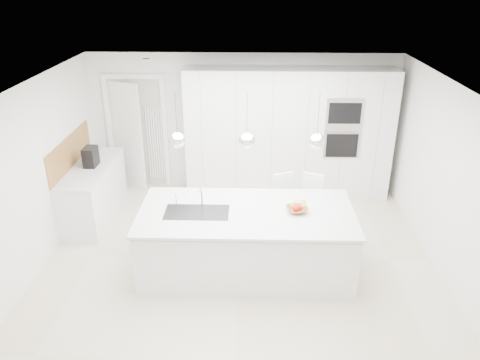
{
  "coord_description": "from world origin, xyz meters",
  "views": [
    {
      "loc": [
        0.16,
        -5.68,
        3.81
      ],
      "look_at": [
        0.0,
        0.3,
        1.1
      ],
      "focal_mm": 35.0,
      "sensor_mm": 36.0,
      "label": 1
    }
  ],
  "objects_px": {
    "espresso_machine": "(91,157)",
    "island_base": "(246,244)",
    "bar_stool_right": "(313,209)",
    "bar_stool_left": "(282,209)",
    "fruit_bowl": "(297,210)"
  },
  "relations": [
    {
      "from": "island_base",
      "to": "bar_stool_right",
      "type": "xyz_separation_m",
      "value": [
        0.99,
        0.87,
        0.08
      ]
    },
    {
      "from": "fruit_bowl",
      "to": "espresso_machine",
      "type": "xyz_separation_m",
      "value": [
        -3.19,
        1.49,
        0.12
      ]
    },
    {
      "from": "bar_stool_right",
      "to": "island_base",
      "type": "bearing_deg",
      "value": -115.88
    },
    {
      "from": "island_base",
      "to": "bar_stool_left",
      "type": "relative_size",
      "value": 2.69
    },
    {
      "from": "island_base",
      "to": "bar_stool_left",
      "type": "distance_m",
      "value": 1.0
    },
    {
      "from": "island_base",
      "to": "espresso_machine",
      "type": "xyz_separation_m",
      "value": [
        -2.53,
        1.54,
        0.63
      ]
    },
    {
      "from": "espresso_machine",
      "to": "island_base",
      "type": "bearing_deg",
      "value": -29.65
    },
    {
      "from": "bar_stool_right",
      "to": "fruit_bowl",
      "type": "bearing_deg",
      "value": -88.81
    },
    {
      "from": "island_base",
      "to": "fruit_bowl",
      "type": "height_order",
      "value": "fruit_bowl"
    },
    {
      "from": "fruit_bowl",
      "to": "bar_stool_right",
      "type": "xyz_separation_m",
      "value": [
        0.33,
        0.82,
        -0.42
      ]
    },
    {
      "from": "bar_stool_right",
      "to": "bar_stool_left",
      "type": "bearing_deg",
      "value": -153.82
    },
    {
      "from": "island_base",
      "to": "fruit_bowl",
      "type": "bearing_deg",
      "value": 4.26
    },
    {
      "from": "fruit_bowl",
      "to": "bar_stool_left",
      "type": "height_order",
      "value": "bar_stool_left"
    },
    {
      "from": "island_base",
      "to": "fruit_bowl",
      "type": "relative_size",
      "value": 10.12
    },
    {
      "from": "espresso_machine",
      "to": "bar_stool_left",
      "type": "xyz_separation_m",
      "value": [
        3.06,
        -0.7,
        -0.54
      ]
    }
  ]
}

